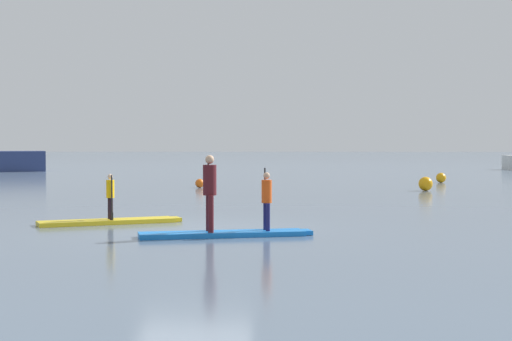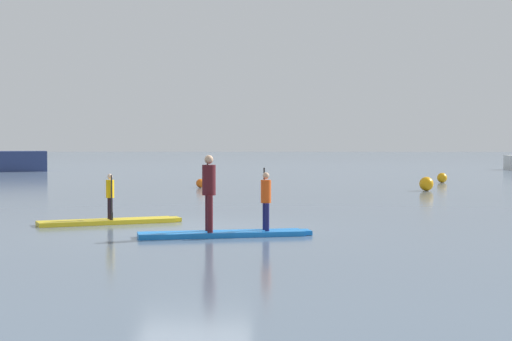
{
  "view_description": "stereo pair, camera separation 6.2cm",
  "coord_description": "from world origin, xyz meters",
  "px_view_note": "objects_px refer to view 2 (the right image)",
  "views": [
    {
      "loc": [
        2.02,
        -17.55,
        1.92
      ],
      "look_at": [
        1.21,
        3.71,
        1.13
      ],
      "focal_mm": 56.58,
      "sensor_mm": 36.0,
      "label": 1
    },
    {
      "loc": [
        2.08,
        -17.55,
        1.92
      ],
      "look_at": [
        1.21,
        3.71,
        1.13
      ],
      "focal_mm": 56.58,
      "sensor_mm": 36.0,
      "label": 2
    }
  ],
  "objects_px": {
    "paddler_child_solo": "(110,194)",
    "paddler_child_front": "(266,198)",
    "mooring_buoy_mid": "(200,183)",
    "mooring_buoy_near": "(426,184)",
    "mooring_buoy_far": "(442,178)",
    "paddleboard_near": "(110,222)",
    "paddler_adult": "(209,188)",
    "paddleboard_far": "(225,234)"
  },
  "relations": [
    {
      "from": "paddler_child_solo",
      "to": "paddler_child_front",
      "type": "xyz_separation_m",
      "value": [
        3.65,
        -2.13,
        0.08
      ]
    },
    {
      "from": "paddler_child_solo",
      "to": "mooring_buoy_mid",
      "type": "bearing_deg",
      "value": 87.9
    },
    {
      "from": "paddler_child_front",
      "to": "paddler_child_solo",
      "type": "bearing_deg",
      "value": 149.7
    },
    {
      "from": "mooring_buoy_near",
      "to": "mooring_buoy_far",
      "type": "xyz_separation_m",
      "value": [
        1.73,
        6.03,
        -0.04
      ]
    },
    {
      "from": "paddleboard_near",
      "to": "mooring_buoy_mid",
      "type": "bearing_deg",
      "value": 87.86
    },
    {
      "from": "mooring_buoy_far",
      "to": "paddleboard_near",
      "type": "bearing_deg",
      "value": -120.91
    },
    {
      "from": "mooring_buoy_far",
      "to": "mooring_buoy_near",
      "type": "bearing_deg",
      "value": -106.01
    },
    {
      "from": "paddleboard_near",
      "to": "mooring_buoy_far",
      "type": "bearing_deg",
      "value": 59.09
    },
    {
      "from": "paddleboard_near",
      "to": "paddler_adult",
      "type": "bearing_deg",
      "value": -43.7
    },
    {
      "from": "paddler_child_solo",
      "to": "mooring_buoy_far",
      "type": "xyz_separation_m",
      "value": [
        11.08,
        18.53,
        -0.46
      ]
    },
    {
      "from": "paddler_adult",
      "to": "paddler_child_front",
      "type": "distance_m",
      "value": 1.18
    },
    {
      "from": "paddler_adult",
      "to": "paddleboard_far",
      "type": "bearing_deg",
      "value": 12.41
    },
    {
      "from": "paddleboard_near",
      "to": "paddler_child_front",
      "type": "xyz_separation_m",
      "value": [
        3.66,
        -2.14,
        0.71
      ]
    },
    {
      "from": "mooring_buoy_mid",
      "to": "mooring_buoy_far",
      "type": "relative_size",
      "value": 0.8
    },
    {
      "from": "paddleboard_near",
      "to": "paddleboard_far",
      "type": "height_order",
      "value": "same"
    },
    {
      "from": "paddleboard_near",
      "to": "mooring_buoy_near",
      "type": "xyz_separation_m",
      "value": [
        9.36,
        12.49,
        0.22
      ]
    },
    {
      "from": "mooring_buoy_near",
      "to": "paddler_child_front",
      "type": "bearing_deg",
      "value": -111.29
    },
    {
      "from": "paddler_child_solo",
      "to": "mooring_buoy_mid",
      "type": "distance_m",
      "value": 14.24
    },
    {
      "from": "paddler_child_front",
      "to": "mooring_buoy_near",
      "type": "height_order",
      "value": "paddler_child_front"
    },
    {
      "from": "paddler_child_front",
      "to": "paddler_adult",
      "type": "bearing_deg",
      "value": -166.18
    },
    {
      "from": "paddleboard_near",
      "to": "mooring_buoy_far",
      "type": "relative_size",
      "value": 7.11
    },
    {
      "from": "paddler_child_front",
      "to": "mooring_buoy_mid",
      "type": "distance_m",
      "value": 16.66
    },
    {
      "from": "paddleboard_near",
      "to": "paddler_child_front",
      "type": "height_order",
      "value": "paddler_child_front"
    },
    {
      "from": "paddleboard_far",
      "to": "mooring_buoy_near",
      "type": "xyz_separation_m",
      "value": [
        6.51,
        14.84,
        0.22
      ]
    },
    {
      "from": "paddleboard_near",
      "to": "mooring_buoy_mid",
      "type": "height_order",
      "value": "mooring_buoy_mid"
    },
    {
      "from": "paddleboard_far",
      "to": "mooring_buoy_mid",
      "type": "xyz_separation_m",
      "value": [
        -2.32,
        16.57,
        0.13
      ]
    },
    {
      "from": "paddleboard_far",
      "to": "mooring_buoy_near",
      "type": "bearing_deg",
      "value": 66.31
    },
    {
      "from": "paddler_child_solo",
      "to": "paddler_child_front",
      "type": "bearing_deg",
      "value": -30.3
    },
    {
      "from": "paddleboard_near",
      "to": "mooring_buoy_near",
      "type": "relative_size",
      "value": 5.97
    },
    {
      "from": "paddler_adult",
      "to": "mooring_buoy_near",
      "type": "height_order",
      "value": "paddler_adult"
    },
    {
      "from": "paddleboard_far",
      "to": "mooring_buoy_near",
      "type": "relative_size",
      "value": 6.5
    },
    {
      "from": "paddler_adult",
      "to": "mooring_buoy_mid",
      "type": "relative_size",
      "value": 4.22
    },
    {
      "from": "mooring_buoy_mid",
      "to": "mooring_buoy_far",
      "type": "xyz_separation_m",
      "value": [
        10.56,
        4.31,
        0.05
      ]
    },
    {
      "from": "paddler_child_solo",
      "to": "paddler_child_front",
      "type": "relative_size",
      "value": 0.83
    },
    {
      "from": "paddler_child_solo",
      "to": "paddler_adult",
      "type": "distance_m",
      "value": 3.5
    },
    {
      "from": "paddler_adult",
      "to": "mooring_buoy_far",
      "type": "xyz_separation_m",
      "value": [
        8.56,
        20.94,
        -0.75
      ]
    },
    {
      "from": "paddleboard_far",
      "to": "paddler_child_front",
      "type": "bearing_deg",
      "value": 14.36
    },
    {
      "from": "paddler_child_front",
      "to": "mooring_buoy_far",
      "type": "xyz_separation_m",
      "value": [
        7.43,
        20.66,
        -0.54
      ]
    },
    {
      "from": "paddler_adult",
      "to": "mooring_buoy_near",
      "type": "distance_m",
      "value": 16.42
    },
    {
      "from": "paddleboard_near",
      "to": "paddler_child_front",
      "type": "relative_size",
      "value": 2.55
    },
    {
      "from": "paddleboard_near",
      "to": "paddler_child_solo",
      "type": "relative_size",
      "value": 3.07
    },
    {
      "from": "paddler_child_front",
      "to": "mooring_buoy_near",
      "type": "relative_size",
      "value": 2.34
    }
  ]
}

